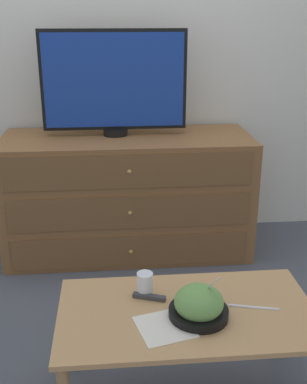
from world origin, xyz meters
The scene contains 10 objects.
ground_plane centered at (0.00, 0.00, 0.00)m, with size 12.00×12.00×0.00m, color #474C56.
wall_back centered at (0.00, 0.03, 1.30)m, with size 12.00×0.05×2.60m.
dresser centered at (0.10, -0.32, 0.38)m, with size 1.53×0.60×0.76m.
tv centered at (0.03, -0.27, 1.08)m, with size 0.87×0.15×0.63m.
coffee_table centered at (0.27, -1.68, 0.37)m, with size 0.97×0.53×0.43m.
takeout_bowl centered at (0.30, -1.72, 0.47)m, with size 0.22×0.22×0.18m.
drink_cup centered at (0.12, -1.55, 0.47)m, with size 0.06×0.06×0.09m.
napkin centered at (0.17, -1.77, 0.43)m, with size 0.23×0.23×0.00m.
knife centered at (0.52, -1.68, 0.43)m, with size 0.19×0.06×0.01m.
remote_control centered at (0.13, -1.59, 0.43)m, with size 0.13×0.06×0.02m.
Camera 1 is at (-0.00, -3.19, 1.48)m, focal length 45.00 mm.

